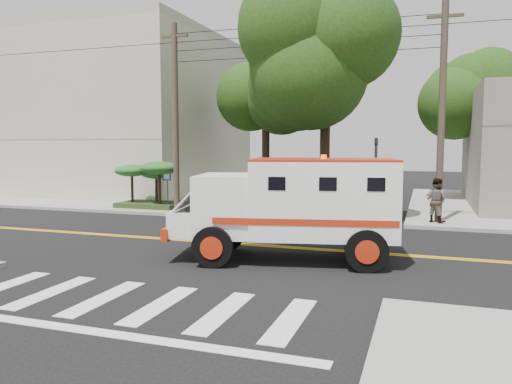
% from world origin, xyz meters
% --- Properties ---
extents(ground, '(100.00, 100.00, 0.00)m').
position_xyz_m(ground, '(0.00, 0.00, 0.00)').
color(ground, black).
rests_on(ground, ground).
extents(sidewalk_nw, '(17.00, 17.00, 0.15)m').
position_xyz_m(sidewalk_nw, '(-13.50, 13.50, 0.07)').
color(sidewalk_nw, gray).
rests_on(sidewalk_nw, ground).
extents(building_left, '(16.00, 14.00, 10.00)m').
position_xyz_m(building_left, '(-15.50, 15.00, 5.15)').
color(building_left, '#BBB699').
rests_on(building_left, sidewalk_nw).
extents(utility_pole_left, '(0.28, 0.28, 9.00)m').
position_xyz_m(utility_pole_left, '(-5.60, 6.00, 4.50)').
color(utility_pole_left, '#382D23').
rests_on(utility_pole_left, ground).
extents(utility_pole_right, '(0.28, 0.28, 9.00)m').
position_xyz_m(utility_pole_right, '(6.30, 6.20, 4.50)').
color(utility_pole_right, '#382D23').
rests_on(utility_pole_right, ground).
extents(tree_main, '(6.08, 5.70, 9.85)m').
position_xyz_m(tree_main, '(1.94, 6.21, 7.20)').
color(tree_main, black).
rests_on(tree_main, ground).
extents(tree_left, '(4.48, 4.20, 7.70)m').
position_xyz_m(tree_left, '(-2.68, 11.79, 5.73)').
color(tree_left, black).
rests_on(tree_left, ground).
extents(tree_right, '(4.80, 4.50, 8.20)m').
position_xyz_m(tree_right, '(8.84, 15.77, 6.09)').
color(tree_right, black).
rests_on(tree_right, ground).
extents(traffic_signal, '(0.15, 0.18, 3.60)m').
position_xyz_m(traffic_signal, '(3.80, 5.60, 2.23)').
color(traffic_signal, '#3F3F42').
rests_on(traffic_signal, ground).
extents(accessibility_sign, '(0.45, 0.10, 2.02)m').
position_xyz_m(accessibility_sign, '(-6.20, 6.17, 1.37)').
color(accessibility_sign, '#3F3F42').
rests_on(accessibility_sign, ground).
extents(palm_planter, '(3.52, 2.63, 2.36)m').
position_xyz_m(palm_planter, '(-7.44, 6.62, 1.65)').
color(palm_planter, '#1E3314').
rests_on(palm_planter, sidewalk_nw).
extents(armored_truck, '(6.78, 3.64, 2.93)m').
position_xyz_m(armored_truck, '(2.20, -1.63, 1.67)').
color(armored_truck, white).
rests_on(armored_truck, ground).
extents(pedestrian_a, '(0.70, 0.62, 1.61)m').
position_xyz_m(pedestrian_a, '(8.45, 8.35, 0.95)').
color(pedestrian_a, gray).
rests_on(pedestrian_a, sidewalk_ne).
extents(pedestrian_b, '(1.11, 1.04, 1.82)m').
position_xyz_m(pedestrian_b, '(6.19, 6.10, 1.06)').
color(pedestrian_b, gray).
rests_on(pedestrian_b, sidewalk_ne).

